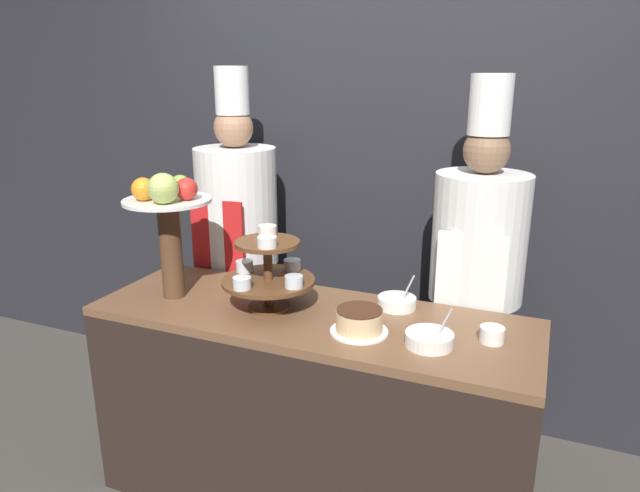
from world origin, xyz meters
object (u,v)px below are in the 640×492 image
object	(u,v)px
chef_center_left	(476,272)
serving_bowl_near	(429,339)
cake_round	(359,321)
cup_white	(492,335)
fruit_pedestal	(168,213)
chef_left	(238,238)
serving_bowl_far	(397,302)
tiered_stand	(268,271)

from	to	relation	value
chef_center_left	serving_bowl_near	bearing A→B (deg)	-96.75
cake_round	chef_center_left	size ratio (longest dim) A/B	0.12
cup_white	serving_bowl_near	xyz separation A→B (m)	(-0.20, -0.11, -0.00)
fruit_pedestal	chef_center_left	xyz separation A→B (m)	(1.16, 0.57, -0.28)
cup_white	chef_left	bearing A→B (deg)	159.46
serving_bowl_far	chef_left	xyz separation A→B (m)	(-0.92, 0.32, 0.08)
tiered_stand	fruit_pedestal	size ratio (longest dim) A/B	0.68
chef_left	chef_center_left	world-z (taller)	chef_left
fruit_pedestal	cake_round	distance (m)	0.89
chef_left	chef_center_left	bearing A→B (deg)	0.00
tiered_stand	serving_bowl_far	xyz separation A→B (m)	(0.47, 0.21, -0.14)
fruit_pedestal	chef_center_left	distance (m)	1.32
serving_bowl_near	chef_center_left	world-z (taller)	chef_center_left
fruit_pedestal	serving_bowl_near	xyz separation A→B (m)	(1.09, -0.03, -0.34)
tiered_stand	cake_round	xyz separation A→B (m)	(0.40, -0.07, -0.12)
cake_round	chef_left	bearing A→B (deg)	145.00
cup_white	fruit_pedestal	bearing A→B (deg)	-176.42
cake_round	cup_white	size ratio (longest dim) A/B	2.47
chef_center_left	cup_white	bearing A→B (deg)	-75.64
serving_bowl_near	chef_center_left	size ratio (longest dim) A/B	0.09
cup_white	serving_bowl_near	size ratio (longest dim) A/B	0.51
serving_bowl_near	serving_bowl_far	size ratio (longest dim) A/B	1.09
serving_bowl_near	cup_white	bearing A→B (deg)	29.80
serving_bowl_far	chef_left	bearing A→B (deg)	160.80
tiered_stand	serving_bowl_far	size ratio (longest dim) A/B	2.39
fruit_pedestal	serving_bowl_far	bearing A→B (deg)	15.59
tiered_stand	cup_white	bearing A→B (deg)	2.59
tiered_stand	chef_left	distance (m)	0.70
cup_white	serving_bowl_far	world-z (taller)	serving_bowl_far
cake_round	cup_white	distance (m)	0.47
cake_round	serving_bowl_far	distance (m)	0.29
fruit_pedestal	cup_white	bearing A→B (deg)	3.58
cup_white	chef_center_left	bearing A→B (deg)	104.36
chef_center_left	chef_left	bearing A→B (deg)	-180.00
tiered_stand	serving_bowl_far	bearing A→B (deg)	23.98
fruit_pedestal	cup_white	xyz separation A→B (m)	(1.29, 0.08, -0.34)
serving_bowl_far	chef_center_left	world-z (taller)	chef_center_left
cake_round	cup_white	bearing A→B (deg)	13.32
fruit_pedestal	serving_bowl_near	size ratio (longest dim) A/B	3.21
fruit_pedestal	serving_bowl_near	distance (m)	1.14
fruit_pedestal	chef_left	world-z (taller)	chef_left
tiered_stand	chef_left	xyz separation A→B (m)	(-0.45, 0.53, -0.05)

